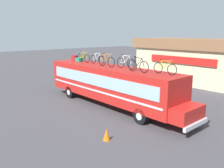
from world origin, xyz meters
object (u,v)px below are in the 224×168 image
object	(u,v)px
rooftop_bicycle_2	(97,59)
rooftop_bicycle_3	(107,61)
traffic_cone	(107,135)
rooftop_bicycle_1	(83,58)
luggage_bag_2	(79,60)
bus	(110,83)
rooftop_bicycle_5	(138,66)
rooftop_bicycle_4	(126,63)
luggage_bag_1	(75,58)
rooftop_bicycle_6	(165,68)

from	to	relation	value
rooftop_bicycle_2	rooftop_bicycle_3	xyz separation A→B (m)	(1.65, -0.44, 0.03)
rooftop_bicycle_3	traffic_cone	distance (m)	6.68
rooftop_bicycle_1	traffic_cone	size ratio (longest dim) A/B	2.84
luggage_bag_2	rooftop_bicycle_1	xyz separation A→B (m)	(0.60, 0.04, 0.22)
bus	rooftop_bicycle_1	distance (m)	3.93
rooftop_bicycle_5	rooftop_bicycle_4	bearing A→B (deg)	164.07
rooftop_bicycle_2	rooftop_bicycle_5	size ratio (longest dim) A/B	1.01
luggage_bag_1	rooftop_bicycle_2	distance (m)	3.07
rooftop_bicycle_3	rooftop_bicycle_2	bearing A→B (deg)	165.15
bus	rooftop_bicycle_6	size ratio (longest dim) A/B	7.98
luggage_bag_1	rooftop_bicycle_2	bearing A→B (deg)	1.59
rooftop_bicycle_5	luggage_bag_1	bearing A→B (deg)	176.62
luggage_bag_1	rooftop_bicycle_5	distance (m)	7.89
rooftop_bicycle_2	traffic_cone	xyz separation A→B (m)	(6.17, -4.33, -2.99)
rooftop_bicycle_3	rooftop_bicycle_5	bearing A→B (deg)	-2.03
rooftop_bicycle_5	rooftop_bicycle_1	bearing A→B (deg)	176.53
bus	rooftop_bicycle_3	size ratio (longest dim) A/B	7.56
rooftop_bicycle_3	rooftop_bicycle_4	xyz separation A→B (m)	(1.64, 0.32, -0.00)
bus	rooftop_bicycle_5	world-z (taller)	rooftop_bicycle_5
bus	luggage_bag_2	distance (m)	4.41
rooftop_bicycle_2	rooftop_bicycle_1	bearing A→B (deg)	-174.41
luggage_bag_1	traffic_cone	world-z (taller)	luggage_bag_1
rooftop_bicycle_1	rooftop_bicycle_6	bearing A→B (deg)	0.98
luggage_bag_1	rooftop_bicycle_3	xyz separation A→B (m)	(4.72, -0.35, 0.17)
luggage_bag_2	rooftop_bicycle_4	distance (m)	5.53
luggage_bag_2	luggage_bag_1	bearing A→B (deg)	172.35
rooftop_bicycle_4	luggage_bag_1	bearing A→B (deg)	179.69
rooftop_bicycle_2	luggage_bag_1	bearing A→B (deg)	-178.41
rooftop_bicycle_3	rooftop_bicycle_5	xyz separation A→B (m)	(3.15, -0.11, -0.01)
rooftop_bicycle_6	traffic_cone	distance (m)	5.24
traffic_cone	rooftop_bicycle_2	bearing A→B (deg)	144.92
rooftop_bicycle_3	rooftop_bicycle_4	size ratio (longest dim) A/B	1.00
rooftop_bicycle_2	rooftop_bicycle_6	world-z (taller)	rooftop_bicycle_2
rooftop_bicycle_1	rooftop_bicycle_2	size ratio (longest dim) A/B	1.00
luggage_bag_1	rooftop_bicycle_1	xyz separation A→B (m)	(1.44, -0.07, 0.15)
rooftop_bicycle_4	rooftop_bicycle_6	xyz separation A→B (m)	(3.13, 0.10, -0.04)
bus	luggage_bag_2	xyz separation A→B (m)	(-4.20, 0.16, 1.34)
rooftop_bicycle_2	rooftop_bicycle_4	size ratio (longest dim) A/B	0.98
rooftop_bicycle_5	traffic_cone	bearing A→B (deg)	-70.19
rooftop_bicycle_4	rooftop_bicycle_2	bearing A→B (deg)	177.92
rooftop_bicycle_1	rooftop_bicycle_2	world-z (taller)	rooftop_bicycle_1
luggage_bag_1	luggage_bag_2	size ratio (longest dim) A/B	0.89
rooftop_bicycle_3	traffic_cone	bearing A→B (deg)	-40.78
luggage_bag_1	rooftop_bicycle_6	world-z (taller)	rooftop_bicycle_6
rooftop_bicycle_5	bus	bearing A→B (deg)	176.03
rooftop_bicycle_3	rooftop_bicycle_1	bearing A→B (deg)	175.14
bus	rooftop_bicycle_5	xyz separation A→B (m)	(2.83, -0.20, 1.58)
luggage_bag_1	luggage_bag_2	world-z (taller)	luggage_bag_1
rooftop_bicycle_3	rooftop_bicycle_6	xyz separation A→B (m)	(4.77, 0.42, -0.04)
rooftop_bicycle_2	rooftop_bicycle_5	bearing A→B (deg)	-6.53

